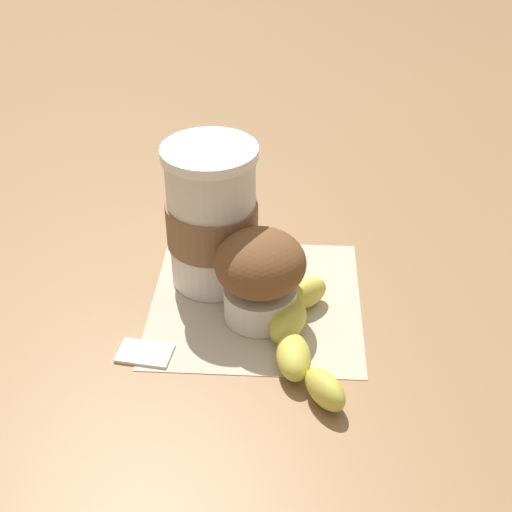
% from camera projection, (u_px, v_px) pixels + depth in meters
% --- Properties ---
extents(ground_plane, '(3.00, 3.00, 0.00)m').
position_uv_depth(ground_plane, '(256.00, 302.00, 0.73)').
color(ground_plane, '#936D47').
extents(paper_napkin, '(0.26, 0.26, 0.00)m').
position_uv_depth(paper_napkin, '(256.00, 302.00, 0.73)').
color(paper_napkin, beige).
rests_on(paper_napkin, ground_plane).
extents(coffee_cup, '(0.09, 0.09, 0.15)m').
position_uv_depth(coffee_cup, '(212.00, 217.00, 0.72)').
color(coffee_cup, silver).
rests_on(coffee_cup, paper_napkin).
extents(muffin, '(0.09, 0.09, 0.09)m').
position_uv_depth(muffin, '(260.00, 273.00, 0.68)').
color(muffin, white).
rests_on(muffin, paper_napkin).
extents(banana, '(0.10, 0.18, 0.03)m').
position_uv_depth(banana, '(301.00, 338.00, 0.66)').
color(banana, '#D6CC4C').
rests_on(banana, paper_napkin).
extents(sugar_packet, '(0.05, 0.04, 0.01)m').
position_uv_depth(sugar_packet, '(145.00, 352.00, 0.66)').
color(sugar_packet, white).
rests_on(sugar_packet, ground_plane).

